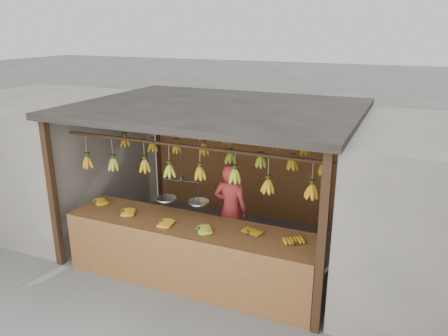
% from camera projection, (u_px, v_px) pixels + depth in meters
% --- Properties ---
extents(ground, '(80.00, 80.00, 0.00)m').
position_uv_depth(ground, '(217.00, 246.00, 7.40)').
color(ground, '#5B5B57').
extents(stall, '(4.30, 3.30, 2.40)m').
position_uv_depth(stall, '(225.00, 128.00, 7.08)').
color(stall, black).
rests_on(stall, ground).
extents(neighbor_left, '(3.00, 3.00, 2.30)m').
position_uv_depth(neighbor_left, '(47.00, 157.00, 8.41)').
color(neighbor_left, slate).
rests_on(neighbor_left, ground).
extents(counter, '(3.69, 0.84, 0.96)m').
position_uv_depth(counter, '(186.00, 240.00, 6.06)').
color(counter, brown).
rests_on(counter, ground).
extents(hanging_bananas, '(3.62, 2.24, 0.40)m').
position_uv_depth(hanging_bananas, '(216.00, 154.00, 6.91)').
color(hanging_bananas, '#B27D13').
rests_on(hanging_bananas, ground).
extents(balance_scale, '(0.77, 0.36, 0.82)m').
position_uv_depth(balance_scale, '(182.00, 198.00, 6.17)').
color(balance_scale, black).
rests_on(balance_scale, ground).
extents(vendor, '(0.56, 0.37, 1.54)m').
position_uv_depth(vendor, '(230.00, 210.00, 6.93)').
color(vendor, '#BF3333').
rests_on(vendor, ground).
extents(bag_bundles, '(0.08, 0.26, 1.20)m').
position_uv_depth(bag_bundles, '(351.00, 180.00, 7.52)').
color(bag_bundles, yellow).
rests_on(bag_bundles, ground).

